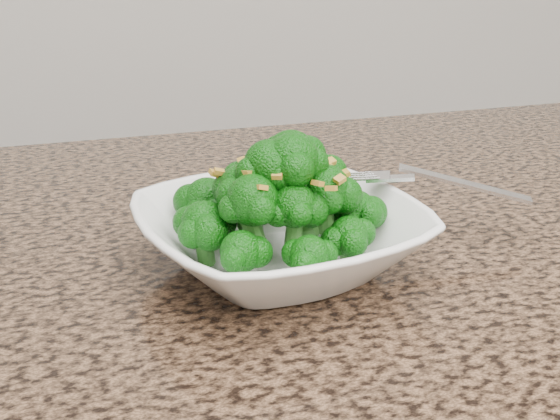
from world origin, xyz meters
name	(u,v)px	position (x,y,z in m)	size (l,w,h in m)	color
granite_counter	(405,315)	(0.00, 0.30, 0.89)	(1.64, 1.04, 0.03)	brown
bowl	(280,238)	(-0.07, 0.37, 0.93)	(0.22, 0.22, 0.05)	white
broccoli_pile	(280,162)	(-0.07, 0.37, 0.99)	(0.19, 0.19, 0.07)	#0D5D0A
garlic_topping	(280,112)	(-0.07, 0.37, 1.03)	(0.11, 0.11, 0.01)	gold
fork	(405,177)	(0.04, 0.39, 0.96)	(0.19, 0.03, 0.01)	silver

